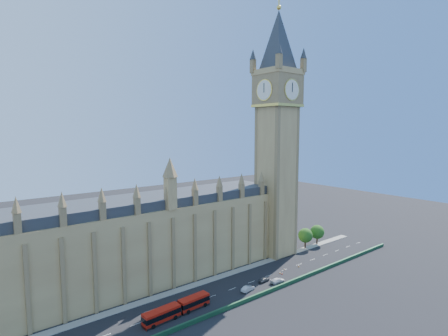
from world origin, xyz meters
TOP-DOWN VIEW (x-y plane):
  - ground at (0.00, 0.00)m, footprint 400.00×400.00m
  - palace_westminster at (-25.00, 22.00)m, footprint 120.00×20.00m
  - elizabeth_tower at (38.00, 13.99)m, footprint 20.59×20.59m
  - bridge_parapet at (0.00, -9.00)m, footprint 160.00×0.60m
  - kerb_north at (0.00, 9.50)m, footprint 160.00×3.00m
  - tree_east_near at (52.22, 10.08)m, footprint 6.00×6.00m
  - tree_east_far at (60.22, 10.08)m, footprint 6.00×6.00m
  - red_bus at (-17.45, -2.81)m, footprint 20.13×4.20m
  - car_grey at (15.31, -2.47)m, footprint 4.24×1.94m
  - car_silver at (6.86, -4.04)m, footprint 5.05×2.29m
  - car_white at (18.35, -5.70)m, footprint 5.34×2.60m
  - cone_a at (27.82, -0.07)m, footprint 0.40×0.40m
  - cone_b at (24.37, -1.27)m, footprint 0.54×0.54m
  - cone_c at (24.48, -2.09)m, footprint 0.61×0.61m
  - cone_d at (34.00, -1.47)m, footprint 0.52×0.52m

SIDE VIEW (x-z plane):
  - ground at x=0.00m, z-range 0.00..0.00m
  - kerb_north at x=0.00m, z-range 0.00..0.16m
  - cone_a at x=27.82m, z-range 0.00..0.63m
  - cone_b at x=24.37m, z-range 0.00..0.73m
  - cone_d at x=34.00m, z-range 0.00..0.74m
  - cone_c at x=24.48m, z-range -0.01..0.75m
  - bridge_parapet at x=0.00m, z-range 0.00..1.20m
  - car_grey at x=15.31m, z-range 0.00..1.41m
  - car_white at x=18.35m, z-range 0.00..1.50m
  - car_silver at x=6.86m, z-range 0.00..1.61m
  - red_bus at x=-17.45m, z-range 0.09..3.49m
  - tree_east_near at x=52.22m, z-range 1.39..9.89m
  - tree_east_far at x=60.22m, z-range 1.39..9.89m
  - palace_westminster at x=-25.00m, z-range -0.14..27.86m
  - elizabeth_tower at x=38.00m, z-range 2.06..107.06m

